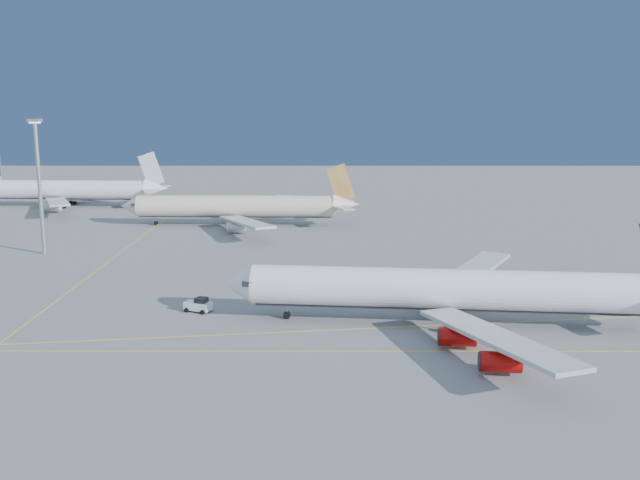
{
  "coord_description": "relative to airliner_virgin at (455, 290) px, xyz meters",
  "views": [
    {
      "loc": [
        1.92,
        -99.41,
        30.93
      ],
      "look_at": [
        1.66,
        23.51,
        7.0
      ],
      "focal_mm": 40.0,
      "sensor_mm": 36.0,
      "label": 1
    }
  ],
  "objects": [
    {
      "name": "taxiway_lines",
      "position": [
        -35.35,
        9.04,
        -4.9
      ],
      "size": [
        118.86,
        140.0,
        0.02
      ],
      "color": "yellow",
      "rests_on": "ground"
    },
    {
      "name": "airliner_virgin",
      "position": [
        0.0,
        0.0,
        0.0
      ],
      "size": [
        66.01,
        59.01,
        16.28
      ],
      "rotation": [
        0.0,
        0.0,
        -0.1
      ],
      "color": "white",
      "rests_on": "ground"
    },
    {
      "name": "airliner_third",
      "position": [
        -94.59,
        114.6,
        0.09
      ],
      "size": [
        61.6,
        56.78,
        16.53
      ],
      "rotation": [
        0.0,
        0.0,
        -0.05
      ],
      "color": "white",
      "rests_on": "ground"
    },
    {
      "name": "airliner_etihad",
      "position": [
        -39.23,
        81.62,
        -0.09
      ],
      "size": [
        60.59,
        56.09,
        15.84
      ],
      "rotation": [
        0.0,
        0.0,
        -0.02
      ],
      "color": "beige",
      "rests_on": "ground"
    },
    {
      "name": "light_mast",
      "position": [
        -76.09,
        47.31,
        11.33
      ],
      "size": [
        2.38,
        2.38,
        27.52
      ],
      "color": "gray",
      "rests_on": "ground"
    },
    {
      "name": "pushback_tug",
      "position": [
        -37.1,
        5.91,
        -3.88
      ],
      "size": [
        4.39,
        3.51,
        2.22
      ],
      "rotation": [
        0.0,
        0.0,
        -0.37
      ],
      "color": "white",
      "rests_on": "ground"
    },
    {
      "name": "ground",
      "position": [
        -20.64,
        2.69,
        -4.91
      ],
      "size": [
        500.0,
        500.0,
        0.0
      ],
      "primitive_type": "plane",
      "color": "slate",
      "rests_on": "ground"
    }
  ]
}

